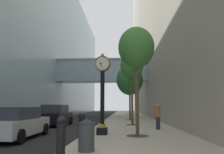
{
  "coord_description": "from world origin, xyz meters",
  "views": [
    {
      "loc": [
        2.12,
        -3.74,
        1.57
      ],
      "look_at": [
        0.84,
        20.12,
        4.79
      ],
      "focal_mm": 35.33,
      "sensor_mm": 36.0,
      "label": 1
    }
  ],
  "objects_px": {
    "car_black_near": "(56,116)",
    "street_tree_mid_far": "(130,80)",
    "trash_bin": "(86,134)",
    "pedestrian_walking": "(158,115)",
    "street_clock": "(102,89)",
    "street_tree_mid_near": "(132,66)",
    "street_tree_near": "(136,49)",
    "bollard_second": "(82,127)",
    "car_silver_mid": "(17,123)",
    "bollard_nearest": "(61,137)"
  },
  "relations": [
    {
      "from": "street_tree_mid_far",
      "to": "street_tree_near",
      "type": "bearing_deg",
      "value": -90.0
    },
    {
      "from": "pedestrian_walking",
      "to": "trash_bin",
      "type": "bearing_deg",
      "value": -115.49
    },
    {
      "from": "street_clock",
      "to": "street_tree_near",
      "type": "height_order",
      "value": "street_tree_near"
    },
    {
      "from": "street_clock",
      "to": "street_tree_mid_far",
      "type": "xyz_separation_m",
      "value": [
        1.8,
        12.79,
        2.02
      ]
    },
    {
      "from": "street_tree_mid_far",
      "to": "pedestrian_walking",
      "type": "xyz_separation_m",
      "value": [
        1.49,
        -10.05,
        -3.5
      ]
    },
    {
      "from": "street_clock",
      "to": "pedestrian_walking",
      "type": "distance_m",
      "value": 4.53
    },
    {
      "from": "street_clock",
      "to": "street_tree_mid_near",
      "type": "relative_size",
      "value": 0.74
    },
    {
      "from": "car_black_near",
      "to": "car_silver_mid",
      "type": "relative_size",
      "value": 0.92
    },
    {
      "from": "bollard_nearest",
      "to": "bollard_second",
      "type": "distance_m",
      "value": 2.99
    },
    {
      "from": "trash_bin",
      "to": "car_silver_mid",
      "type": "height_order",
      "value": "car_silver_mid"
    },
    {
      "from": "street_tree_mid_near",
      "to": "car_silver_mid",
      "type": "bearing_deg",
      "value": -130.38
    },
    {
      "from": "street_tree_near",
      "to": "car_black_near",
      "type": "distance_m",
      "value": 10.25
    },
    {
      "from": "bollard_nearest",
      "to": "street_tree_mid_far",
      "type": "relative_size",
      "value": 0.19
    },
    {
      "from": "bollard_nearest",
      "to": "car_silver_mid",
      "type": "distance_m",
      "value": 5.86
    },
    {
      "from": "street_tree_near",
      "to": "car_silver_mid",
      "type": "bearing_deg",
      "value": -176.72
    },
    {
      "from": "car_black_near",
      "to": "pedestrian_walking",
      "type": "bearing_deg",
      "value": -26.6
    },
    {
      "from": "car_black_near",
      "to": "car_silver_mid",
      "type": "xyz_separation_m",
      "value": [
        0.41,
        -7.48,
        -0.07
      ]
    },
    {
      "from": "street_tree_mid_far",
      "to": "car_black_near",
      "type": "bearing_deg",
      "value": -135.97
    },
    {
      "from": "street_clock",
      "to": "bollard_second",
      "type": "distance_m",
      "value": 3.11
    },
    {
      "from": "street_clock",
      "to": "street_tree_mid_far",
      "type": "height_order",
      "value": "street_tree_mid_far"
    },
    {
      "from": "street_tree_mid_near",
      "to": "pedestrian_walking",
      "type": "distance_m",
      "value": 5.34
    },
    {
      "from": "pedestrian_walking",
      "to": "car_black_near",
      "type": "height_order",
      "value": "pedestrian_walking"
    },
    {
      "from": "car_black_near",
      "to": "street_tree_mid_far",
      "type": "bearing_deg",
      "value": 44.03
    },
    {
      "from": "street_clock",
      "to": "trash_bin",
      "type": "xyz_separation_m",
      "value": [
        -0.09,
        -4.35,
        -1.82
      ]
    },
    {
      "from": "street_tree_mid_near",
      "to": "car_black_near",
      "type": "distance_m",
      "value": 7.51
    },
    {
      "from": "street_tree_mid_far",
      "to": "trash_bin",
      "type": "xyz_separation_m",
      "value": [
        -1.88,
        -17.14,
        -3.84
      ]
    },
    {
      "from": "street_tree_mid_near",
      "to": "pedestrian_walking",
      "type": "height_order",
      "value": "street_tree_mid_near"
    },
    {
      "from": "bollard_second",
      "to": "trash_bin",
      "type": "height_order",
      "value": "bollard_second"
    },
    {
      "from": "car_silver_mid",
      "to": "street_tree_mid_near",
      "type": "bearing_deg",
      "value": 49.62
    },
    {
      "from": "street_clock",
      "to": "street_tree_mid_near",
      "type": "bearing_deg",
      "value": 73.73
    },
    {
      "from": "pedestrian_walking",
      "to": "car_silver_mid",
      "type": "distance_m",
      "value": 8.23
    },
    {
      "from": "bollard_second",
      "to": "street_tree_near",
      "type": "height_order",
      "value": "street_tree_near"
    },
    {
      "from": "street_tree_mid_near",
      "to": "street_tree_mid_far",
      "type": "distance_m",
      "value": 6.64
    },
    {
      "from": "car_black_near",
      "to": "car_silver_mid",
      "type": "bearing_deg",
      "value": -86.86
    },
    {
      "from": "car_silver_mid",
      "to": "car_black_near",
      "type": "bearing_deg",
      "value": 93.14
    },
    {
      "from": "street_clock",
      "to": "trash_bin",
      "type": "bearing_deg",
      "value": -91.16
    },
    {
      "from": "street_tree_mid_far",
      "to": "trash_bin",
      "type": "distance_m",
      "value": 17.66
    },
    {
      "from": "bollard_nearest",
      "to": "bollard_second",
      "type": "xyz_separation_m",
      "value": [
        0.0,
        2.99,
        0.0
      ]
    },
    {
      "from": "street_tree_mid_near",
      "to": "car_black_near",
      "type": "bearing_deg",
      "value": 175.45
    },
    {
      "from": "street_clock",
      "to": "car_silver_mid",
      "type": "height_order",
      "value": "street_clock"
    },
    {
      "from": "bollard_nearest",
      "to": "bollard_second",
      "type": "relative_size",
      "value": 1.0
    },
    {
      "from": "trash_bin",
      "to": "pedestrian_walking",
      "type": "bearing_deg",
      "value": 64.51
    },
    {
      "from": "pedestrian_walking",
      "to": "car_silver_mid",
      "type": "bearing_deg",
      "value": -154.42
    },
    {
      "from": "street_clock",
      "to": "car_black_near",
      "type": "height_order",
      "value": "street_clock"
    },
    {
      "from": "street_tree_near",
      "to": "trash_bin",
      "type": "xyz_separation_m",
      "value": [
        -1.88,
        -3.87,
        -3.88
      ]
    },
    {
      "from": "street_clock",
      "to": "street_tree_near",
      "type": "relative_size",
      "value": 0.78
    },
    {
      "from": "bollard_second",
      "to": "car_silver_mid",
      "type": "distance_m",
      "value": 3.91
    },
    {
      "from": "trash_bin",
      "to": "pedestrian_walking",
      "type": "relative_size",
      "value": 0.63
    },
    {
      "from": "car_silver_mid",
      "to": "street_tree_near",
      "type": "bearing_deg",
      "value": 3.28
    },
    {
      "from": "bollard_second",
      "to": "street_tree_mid_far",
      "type": "xyz_separation_m",
      "value": [
        2.4,
        15.3,
        3.76
      ]
    }
  ]
}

